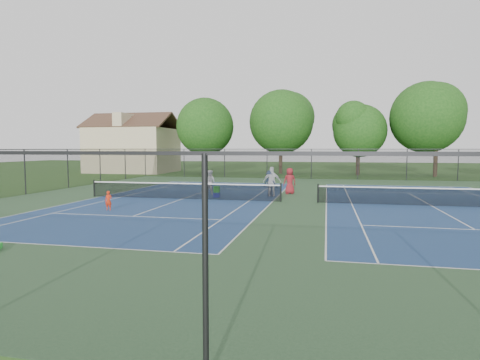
% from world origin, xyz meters
% --- Properties ---
extents(ground, '(140.00, 140.00, 0.00)m').
position_xyz_m(ground, '(0.00, 0.00, 0.00)').
color(ground, '#234716').
rests_on(ground, ground).
extents(court_pad, '(36.00, 36.00, 0.01)m').
position_xyz_m(court_pad, '(0.00, 0.00, 0.00)').
color(court_pad, '#284728').
rests_on(court_pad, ground).
extents(tennis_court_left, '(12.00, 23.83, 1.07)m').
position_xyz_m(tennis_court_left, '(-7.00, 0.00, 0.10)').
color(tennis_court_left, navy).
rests_on(tennis_court_left, ground).
extents(tennis_court_right, '(12.00, 23.83, 1.07)m').
position_xyz_m(tennis_court_right, '(7.00, 0.00, 0.10)').
color(tennis_court_right, navy).
rests_on(tennis_court_right, ground).
extents(perimeter_fence, '(36.08, 36.08, 3.02)m').
position_xyz_m(perimeter_fence, '(0.00, 0.00, 1.60)').
color(perimeter_fence, black).
rests_on(perimeter_fence, ground).
extents(tree_back_a, '(6.80, 6.80, 9.15)m').
position_xyz_m(tree_back_a, '(-13.00, 24.00, 6.04)').
color(tree_back_a, '#2D2116').
rests_on(tree_back_a, ground).
extents(tree_back_b, '(7.60, 7.60, 10.03)m').
position_xyz_m(tree_back_b, '(-4.00, 26.00, 6.60)').
color(tree_back_b, '#2D2116').
rests_on(tree_back_b, ground).
extents(tree_back_c, '(6.00, 6.00, 8.40)m').
position_xyz_m(tree_back_c, '(5.00, 25.00, 5.48)').
color(tree_back_c, '#2D2116').
rests_on(tree_back_c, ground).
extents(tree_back_d, '(7.80, 7.80, 10.37)m').
position_xyz_m(tree_back_d, '(13.00, 24.00, 6.82)').
color(tree_back_d, '#2D2116').
rests_on(tree_back_d, ground).
extents(clapboard_house, '(10.80, 8.10, 7.65)m').
position_xyz_m(clapboard_house, '(-23.00, 25.00, 3.09)').
color(clapboard_house, tan).
rests_on(clapboard_house, ground).
extents(child_player, '(0.38, 0.27, 0.96)m').
position_xyz_m(child_player, '(-9.03, -4.97, 0.48)').
color(child_player, red).
rests_on(child_player, ground).
extents(instructor, '(0.93, 0.80, 1.64)m').
position_xyz_m(instructor, '(-6.08, 2.66, 0.82)').
color(instructor, '#98989B').
rests_on(instructor, ground).
extents(bystander_a, '(1.13, 0.49, 1.90)m').
position_xyz_m(bystander_a, '(-1.88, 2.41, 0.95)').
color(bystander_a, silver).
rests_on(bystander_a, ground).
extents(bystander_b, '(1.25, 1.05, 1.68)m').
position_xyz_m(bystander_b, '(-1.99, 2.51, 0.84)').
color(bystander_b, '#192538').
rests_on(bystander_b, ground).
extents(bystander_c, '(1.01, 0.86, 1.76)m').
position_xyz_m(bystander_c, '(-0.91, 4.10, 0.88)').
color(bystander_c, maroon).
rests_on(bystander_c, ground).
extents(ball_crate, '(0.40, 0.29, 0.31)m').
position_xyz_m(ball_crate, '(-5.19, 1.18, 0.16)').
color(ball_crate, '#16219C').
rests_on(ball_crate, ground).
extents(ball_hopper, '(0.35, 0.29, 0.40)m').
position_xyz_m(ball_hopper, '(-5.19, 1.18, 0.51)').
color(ball_hopper, green).
rests_on(ball_hopper, ball_crate).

